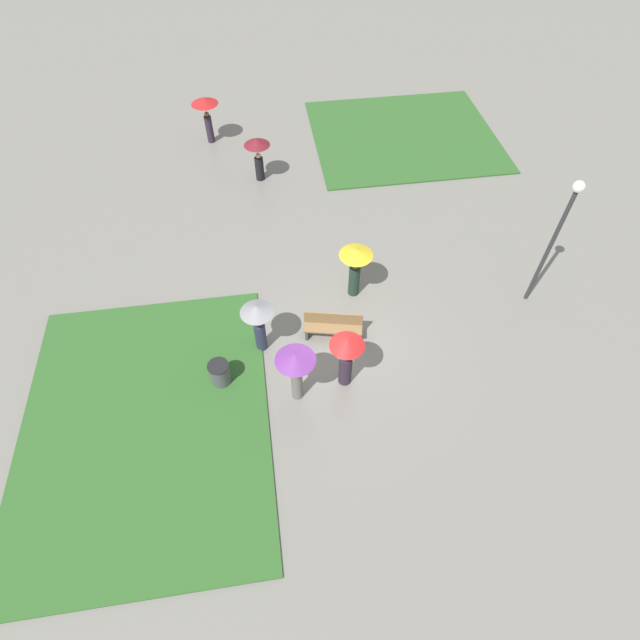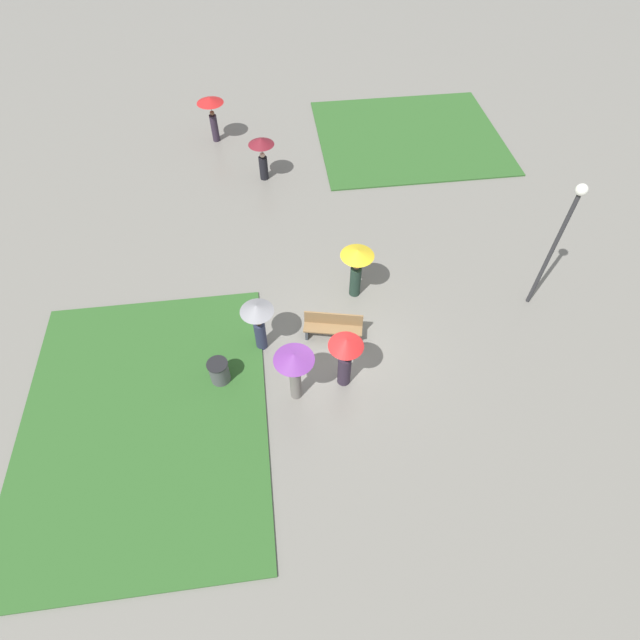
{
  "view_description": "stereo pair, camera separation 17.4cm",
  "coord_description": "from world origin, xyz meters",
  "px_view_note": "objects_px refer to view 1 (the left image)",
  "views": [
    {
      "loc": [
        -1.68,
        -8.46,
        12.01
      ],
      "look_at": [
        -0.36,
        0.45,
        0.97
      ],
      "focal_mm": 28.0,
      "sensor_mm": 36.0,
      "label": 1
    },
    {
      "loc": [
        -1.51,
        -8.48,
        12.01
      ],
      "look_at": [
        -0.36,
        0.45,
        0.97
      ],
      "focal_mm": 28.0,
      "sensor_mm": 36.0,
      "label": 2
    }
  ],
  "objects_px": {
    "crowd_person_yellow": "(355,264)",
    "crowd_person_grey": "(258,319)",
    "trash_bin": "(220,374)",
    "crowd_person_red": "(346,353)",
    "lone_walker_far_path": "(258,151)",
    "park_bench": "(333,326)",
    "lone_walker_mid_plaza": "(206,109)",
    "lamp_post": "(558,230)",
    "crowd_person_purple": "(296,366)"
  },
  "relations": [
    {
      "from": "crowd_person_grey",
      "to": "crowd_person_purple",
      "type": "bearing_deg",
      "value": -139.38
    },
    {
      "from": "trash_bin",
      "to": "crowd_person_yellow",
      "type": "bearing_deg",
      "value": 33.11
    },
    {
      "from": "park_bench",
      "to": "crowd_person_grey",
      "type": "bearing_deg",
      "value": -164.02
    },
    {
      "from": "crowd_person_red",
      "to": "park_bench",
      "type": "bearing_deg",
      "value": -33.87
    },
    {
      "from": "crowd_person_red",
      "to": "crowd_person_grey",
      "type": "bearing_deg",
      "value": 19.28
    },
    {
      "from": "lamp_post",
      "to": "crowd_person_purple",
      "type": "height_order",
      "value": "lamp_post"
    },
    {
      "from": "trash_bin",
      "to": "park_bench",
      "type": "bearing_deg",
      "value": 19.22
    },
    {
      "from": "crowd_person_yellow",
      "to": "crowd_person_red",
      "type": "relative_size",
      "value": 0.97
    },
    {
      "from": "park_bench",
      "to": "crowd_person_red",
      "type": "distance_m",
      "value": 1.85
    },
    {
      "from": "crowd_person_grey",
      "to": "lone_walker_far_path",
      "type": "height_order",
      "value": "crowd_person_grey"
    },
    {
      "from": "lone_walker_mid_plaza",
      "to": "park_bench",
      "type": "bearing_deg",
      "value": -90.11
    },
    {
      "from": "park_bench",
      "to": "crowd_person_yellow",
      "type": "bearing_deg",
      "value": 72.78
    },
    {
      "from": "crowd_person_yellow",
      "to": "crowd_person_red",
      "type": "bearing_deg",
      "value": 80.51
    },
    {
      "from": "crowd_person_grey",
      "to": "trash_bin",
      "type": "bearing_deg",
      "value": 146.28
    },
    {
      "from": "crowd_person_grey",
      "to": "crowd_person_red",
      "type": "xyz_separation_m",
      "value": [
        2.22,
        -1.52,
        0.03
      ]
    },
    {
      "from": "crowd_person_purple",
      "to": "crowd_person_yellow",
      "type": "bearing_deg",
      "value": -138.57
    },
    {
      "from": "lamp_post",
      "to": "crowd_person_yellow",
      "type": "height_order",
      "value": "lamp_post"
    },
    {
      "from": "crowd_person_grey",
      "to": "lone_walker_mid_plaza",
      "type": "xyz_separation_m",
      "value": [
        -1.38,
        11.51,
        0.18
      ]
    },
    {
      "from": "crowd_person_yellow",
      "to": "lone_walker_mid_plaza",
      "type": "height_order",
      "value": "lone_walker_mid_plaza"
    },
    {
      "from": "park_bench",
      "to": "trash_bin",
      "type": "distance_m",
      "value": 3.56
    },
    {
      "from": "lone_walker_mid_plaza",
      "to": "crowd_person_yellow",
      "type": "bearing_deg",
      "value": -82.69
    },
    {
      "from": "crowd_person_grey",
      "to": "lone_walker_mid_plaza",
      "type": "relative_size",
      "value": 0.95
    },
    {
      "from": "park_bench",
      "to": "lone_walker_mid_plaza",
      "type": "relative_size",
      "value": 0.92
    },
    {
      "from": "crowd_person_yellow",
      "to": "lone_walker_far_path",
      "type": "relative_size",
      "value": 1.07
    },
    {
      "from": "crowd_person_purple",
      "to": "crowd_person_grey",
      "type": "height_order",
      "value": "crowd_person_purple"
    },
    {
      "from": "park_bench",
      "to": "lamp_post",
      "type": "relative_size",
      "value": 0.4
    },
    {
      "from": "park_bench",
      "to": "crowd_person_purple",
      "type": "height_order",
      "value": "crowd_person_purple"
    },
    {
      "from": "lamp_post",
      "to": "crowd_person_grey",
      "type": "height_order",
      "value": "lamp_post"
    },
    {
      "from": "crowd_person_yellow",
      "to": "lone_walker_far_path",
      "type": "bearing_deg",
      "value": -63.71
    },
    {
      "from": "crowd_person_yellow",
      "to": "lone_walker_mid_plaza",
      "type": "relative_size",
      "value": 0.97
    },
    {
      "from": "crowd_person_red",
      "to": "crowd_person_purple",
      "type": "bearing_deg",
      "value": 65.2
    },
    {
      "from": "park_bench",
      "to": "lone_walker_mid_plaza",
      "type": "bearing_deg",
      "value": 120.03
    },
    {
      "from": "lamp_post",
      "to": "crowd_person_purple",
      "type": "xyz_separation_m",
      "value": [
        -7.71,
        -2.51,
        -1.43
      ]
    },
    {
      "from": "crowd_person_yellow",
      "to": "lone_walker_far_path",
      "type": "distance_m",
      "value": 7.14
    },
    {
      "from": "crowd_person_grey",
      "to": "lone_walker_far_path",
      "type": "xyz_separation_m",
      "value": [
        0.55,
        8.43,
        -0.02
      ]
    },
    {
      "from": "lamp_post",
      "to": "trash_bin",
      "type": "bearing_deg",
      "value": -169.77
    },
    {
      "from": "crowd_person_purple",
      "to": "lone_walker_mid_plaza",
      "type": "distance_m",
      "value": 13.49
    },
    {
      "from": "trash_bin",
      "to": "crowd_person_red",
      "type": "bearing_deg",
      "value": -7.72
    },
    {
      "from": "crowd_person_yellow",
      "to": "crowd_person_grey",
      "type": "relative_size",
      "value": 1.02
    },
    {
      "from": "lone_walker_far_path",
      "to": "lone_walker_mid_plaza",
      "type": "distance_m",
      "value": 3.64
    },
    {
      "from": "crowd_person_yellow",
      "to": "park_bench",
      "type": "bearing_deg",
      "value": 65.43
    },
    {
      "from": "lamp_post",
      "to": "park_bench",
      "type": "bearing_deg",
      "value": -174.72
    },
    {
      "from": "park_bench",
      "to": "lone_walker_mid_plaza",
      "type": "height_order",
      "value": "lone_walker_mid_plaza"
    },
    {
      "from": "crowd_person_yellow",
      "to": "lamp_post",
      "type": "bearing_deg",
      "value": 174.67
    },
    {
      "from": "lamp_post",
      "to": "lone_walker_far_path",
      "type": "bearing_deg",
      "value": 136.04
    },
    {
      "from": "lone_walker_mid_plaza",
      "to": "crowd_person_red",
      "type": "bearing_deg",
      "value": -91.88
    },
    {
      "from": "trash_bin",
      "to": "crowd_person_grey",
      "type": "xyz_separation_m",
      "value": [
        1.21,
        1.05,
        0.89
      ]
    },
    {
      "from": "lone_walker_mid_plaza",
      "to": "crowd_person_purple",
      "type": "bearing_deg",
      "value": -97.8
    },
    {
      "from": "crowd_person_purple",
      "to": "crowd_person_red",
      "type": "distance_m",
      "value": 1.4
    },
    {
      "from": "park_bench",
      "to": "trash_bin",
      "type": "relative_size",
      "value": 2.21
    }
  ]
}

